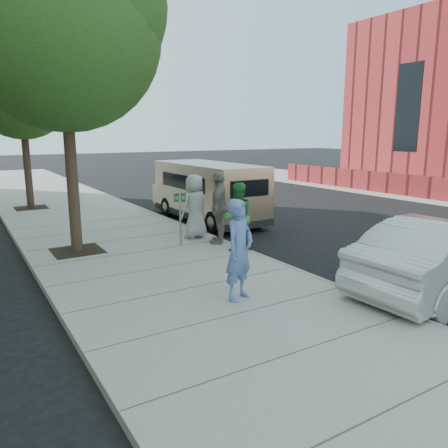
{
  "coord_description": "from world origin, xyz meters",
  "views": [
    {
      "loc": [
        -4.72,
        -8.64,
        3.08
      ],
      "look_at": [
        0.23,
        -0.58,
        1.1
      ],
      "focal_mm": 35.0,
      "sensor_mm": 36.0,
      "label": 1
    }
  ],
  "objects_px": {
    "van": "(207,191)",
    "person_officer": "(239,250)",
    "tree_far": "(21,84)",
    "sedan": "(448,257)",
    "parking_meter": "(180,208)",
    "person_striped_polo": "(219,208)",
    "tree_near": "(63,23)",
    "person_green_shirt": "(237,217)",
    "person_gray_shirt": "(195,206)"
  },
  "relations": [
    {
      "from": "parking_meter",
      "to": "van",
      "type": "relative_size",
      "value": 0.25
    },
    {
      "from": "van",
      "to": "person_green_shirt",
      "type": "bearing_deg",
      "value": -110.22
    },
    {
      "from": "parking_meter",
      "to": "person_striped_polo",
      "type": "xyz_separation_m",
      "value": [
        1.03,
        -0.25,
        -0.05
      ]
    },
    {
      "from": "sedan",
      "to": "tree_far",
      "type": "bearing_deg",
      "value": 17.74
    },
    {
      "from": "person_gray_shirt",
      "to": "person_striped_polo",
      "type": "height_order",
      "value": "person_striped_polo"
    },
    {
      "from": "van",
      "to": "person_officer",
      "type": "height_order",
      "value": "van"
    },
    {
      "from": "person_officer",
      "to": "van",
      "type": "bearing_deg",
      "value": 41.86
    },
    {
      "from": "parking_meter",
      "to": "person_officer",
      "type": "xyz_separation_m",
      "value": [
        -0.77,
        -3.95,
        -0.11
      ]
    },
    {
      "from": "tree_far",
      "to": "person_green_shirt",
      "type": "relative_size",
      "value": 3.77
    },
    {
      "from": "person_green_shirt",
      "to": "van",
      "type": "bearing_deg",
      "value": -112.88
    },
    {
      "from": "tree_near",
      "to": "parking_meter",
      "type": "xyz_separation_m",
      "value": [
        2.42,
        -0.9,
        -4.38
      ]
    },
    {
      "from": "sedan",
      "to": "person_officer",
      "type": "distance_m",
      "value": 4.09
    },
    {
      "from": "person_green_shirt",
      "to": "person_gray_shirt",
      "type": "height_order",
      "value": "person_gray_shirt"
    },
    {
      "from": "parking_meter",
      "to": "van",
      "type": "height_order",
      "value": "van"
    },
    {
      "from": "tree_near",
      "to": "person_officer",
      "type": "relative_size",
      "value": 4.16
    },
    {
      "from": "sedan",
      "to": "person_green_shirt",
      "type": "xyz_separation_m",
      "value": [
        -1.96,
        4.37,
        0.26
      ]
    },
    {
      "from": "van",
      "to": "person_striped_polo",
      "type": "xyz_separation_m",
      "value": [
        -1.57,
        -3.45,
        0.04
      ]
    },
    {
      "from": "tree_near",
      "to": "person_green_shirt",
      "type": "height_order",
      "value": "tree_near"
    },
    {
      "from": "van",
      "to": "sedan",
      "type": "bearing_deg",
      "value": -87.77
    },
    {
      "from": "parking_meter",
      "to": "person_officer",
      "type": "height_order",
      "value": "person_officer"
    },
    {
      "from": "tree_far",
      "to": "person_gray_shirt",
      "type": "distance_m",
      "value": 9.32
    },
    {
      "from": "parking_meter",
      "to": "person_striped_polo",
      "type": "relative_size",
      "value": 0.72
    },
    {
      "from": "tree_near",
      "to": "parking_meter",
      "type": "height_order",
      "value": "tree_near"
    },
    {
      "from": "tree_near",
      "to": "person_gray_shirt",
      "type": "bearing_deg",
      "value": -4.97
    },
    {
      "from": "tree_far",
      "to": "van",
      "type": "height_order",
      "value": "tree_far"
    },
    {
      "from": "person_gray_shirt",
      "to": "tree_far",
      "type": "bearing_deg",
      "value": -82.49
    },
    {
      "from": "tree_far",
      "to": "van",
      "type": "bearing_deg",
      "value": -46.53
    },
    {
      "from": "parking_meter",
      "to": "person_striped_polo",
      "type": "distance_m",
      "value": 1.06
    },
    {
      "from": "tree_near",
      "to": "person_officer",
      "type": "bearing_deg",
      "value": -71.16
    },
    {
      "from": "parking_meter",
      "to": "sedan",
      "type": "relative_size",
      "value": 0.31
    },
    {
      "from": "person_gray_shirt",
      "to": "person_striped_polo",
      "type": "distance_m",
      "value": 0.92
    },
    {
      "from": "van",
      "to": "person_striped_polo",
      "type": "distance_m",
      "value": 3.79
    },
    {
      "from": "parking_meter",
      "to": "sedan",
      "type": "height_order",
      "value": "parking_meter"
    },
    {
      "from": "van",
      "to": "person_gray_shirt",
      "type": "height_order",
      "value": "van"
    },
    {
      "from": "tree_near",
      "to": "person_green_shirt",
      "type": "xyz_separation_m",
      "value": [
        3.45,
        -2.05,
        -4.53
      ]
    },
    {
      "from": "person_gray_shirt",
      "to": "tree_near",
      "type": "bearing_deg",
      "value": -19.44
    },
    {
      "from": "tree_far",
      "to": "parking_meter",
      "type": "xyz_separation_m",
      "value": [
        2.42,
        -8.5,
        -3.72
      ]
    },
    {
      "from": "tree_near",
      "to": "person_gray_shirt",
      "type": "distance_m",
      "value": 5.51
    },
    {
      "from": "van",
      "to": "person_green_shirt",
      "type": "relative_size",
      "value": 3.21
    },
    {
      "from": "person_gray_shirt",
      "to": "parking_meter",
      "type": "bearing_deg",
      "value": 25.06
    },
    {
      "from": "tree_far",
      "to": "person_striped_polo",
      "type": "xyz_separation_m",
      "value": [
        3.45,
        -8.75,
        -3.77
      ]
    },
    {
      "from": "person_officer",
      "to": "person_striped_polo",
      "type": "distance_m",
      "value": 4.11
    },
    {
      "from": "parking_meter",
      "to": "van",
      "type": "xyz_separation_m",
      "value": [
        2.61,
        3.2,
        -0.08
      ]
    },
    {
      "from": "tree_near",
      "to": "person_striped_polo",
      "type": "bearing_deg",
      "value": -18.45
    },
    {
      "from": "tree_near",
      "to": "tree_far",
      "type": "relative_size",
      "value": 1.16
    },
    {
      "from": "sedan",
      "to": "person_officer",
      "type": "bearing_deg",
      "value": 63.92
    },
    {
      "from": "tree_near",
      "to": "person_officer",
      "type": "xyz_separation_m",
      "value": [
        1.66,
        -4.85,
        -4.49
      ]
    },
    {
      "from": "tree_near",
      "to": "van",
      "type": "distance_m",
      "value": 7.11
    },
    {
      "from": "person_striped_polo",
      "to": "tree_near",
      "type": "bearing_deg",
      "value": -68.46
    },
    {
      "from": "van",
      "to": "person_officer",
      "type": "bearing_deg",
      "value": -115.58
    }
  ]
}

